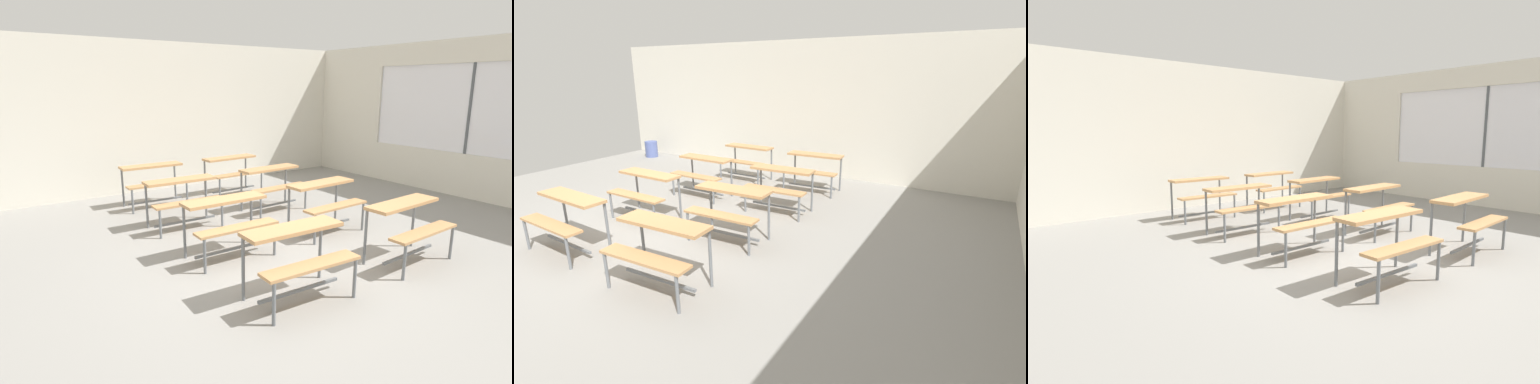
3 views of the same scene
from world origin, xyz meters
The scene contains 11 objects.
ground centered at (0.00, 0.00, -0.03)m, with size 10.00×9.00×0.05m, color gray.
wall_back centered at (0.00, 4.50, 1.50)m, with size 10.00×0.12×3.00m, color silver.
wall_right centered at (5.00, -0.13, 1.45)m, with size 0.12×9.00×3.00m.
desk_bench_r0c0 centered at (-0.33, -0.87, 0.56)m, with size 1.13×0.64×0.74m.
desk_bench_r0c1 centered at (1.40, -0.91, 0.56)m, with size 1.13×0.64×0.74m.
desk_bench_r1c0 centered at (-0.34, 0.48, 0.56)m, with size 1.11×0.60×0.74m.
desk_bench_r1c1 centered at (1.32, 0.48, 0.56)m, with size 1.12×0.63×0.74m.
desk_bench_r2c0 centered at (-0.32, 1.86, 0.56)m, with size 1.11×0.61×0.74m.
desk_bench_r2c1 centered at (1.37, 1.85, 0.56)m, with size 1.12×0.64×0.74m.
desk_bench_r3c0 centered at (-0.25, 3.27, 0.56)m, with size 1.11×0.62×0.74m.
desk_bench_r3c1 centered at (1.38, 3.22, 0.56)m, with size 1.13×0.64×0.74m.
Camera 3 is at (-3.80, -3.30, 1.60)m, focal length 28.00 mm.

